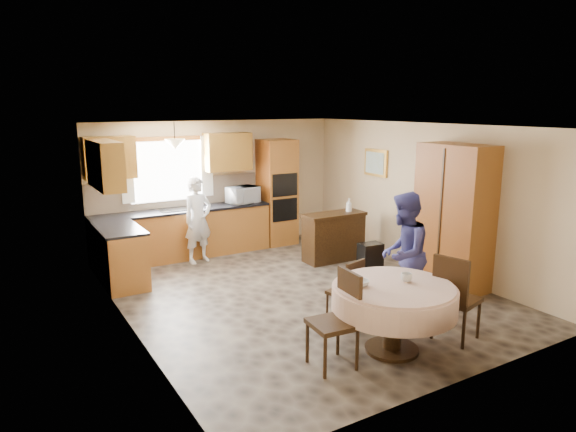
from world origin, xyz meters
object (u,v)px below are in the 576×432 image
at_px(cupboard, 454,217).
at_px(person_dining, 403,254).
at_px(sideboard, 334,238).
at_px(person_sink, 198,220).
at_px(chair_back, 349,288).
at_px(dining_table, 394,300).
at_px(chair_left, 339,314).
at_px(chair_right, 454,294).
at_px(oven_tower, 277,192).

height_order(cupboard, person_dining, cupboard).
distance_m(sideboard, person_sink, 2.47).
distance_m(person_sink, person_dining, 3.93).
bearing_deg(sideboard, cupboard, -68.01).
relative_size(cupboard, chair_back, 2.60).
relative_size(chair_back, person_sink, 0.55).
relative_size(sideboard, dining_table, 0.82).
distance_m(dining_table, chair_left, 0.72).
xyz_separation_m(chair_right, person_dining, (0.07, 0.96, 0.24)).
distance_m(cupboard, person_sink, 4.36).
height_order(sideboard, person_sink, person_sink).
height_order(chair_right, person_dining, person_dining).
bearing_deg(person_dining, chair_left, -8.86).
height_order(oven_tower, chair_left, oven_tower).
bearing_deg(oven_tower, cupboard, -73.49).
relative_size(dining_table, person_dining, 0.84).
bearing_deg(person_dining, person_sink, -100.74).
bearing_deg(person_sink, sideboard, -43.11).
bearing_deg(sideboard, chair_right, -100.81).
bearing_deg(sideboard, oven_tower, 101.22).
bearing_deg(chair_right, oven_tower, -20.15).
height_order(chair_back, person_sink, person_sink).
relative_size(chair_left, chair_right, 0.99).
height_order(dining_table, chair_right, chair_right).
relative_size(cupboard, dining_table, 1.58).
height_order(oven_tower, person_dining, oven_tower).
xyz_separation_m(dining_table, chair_right, (0.80, -0.17, -0.03)).
xyz_separation_m(sideboard, cupboard, (0.78, -2.04, 0.70)).
xyz_separation_m(oven_tower, person_dining, (-0.35, -4.03, -0.22)).
bearing_deg(person_sink, dining_table, -96.33).
xyz_separation_m(cupboard, chair_left, (-3.01, -1.15, -0.53)).
distance_m(chair_back, chair_right, 1.30).
xyz_separation_m(person_sink, person_dining, (1.51, -3.62, 0.06)).
bearing_deg(chair_right, chair_left, 66.12).
bearing_deg(cupboard, person_sink, 132.50).
bearing_deg(person_sink, chair_back, -93.45).
bearing_deg(person_sink, chair_right, -87.19).
distance_m(chair_left, chair_right, 1.53).
height_order(cupboard, chair_left, cupboard).
distance_m(chair_left, person_sink, 4.35).
height_order(sideboard, dining_table, sideboard).
distance_m(oven_tower, chair_back, 4.13).
relative_size(sideboard, chair_back, 1.35).
relative_size(chair_right, person_dining, 0.64).
height_order(chair_left, chair_back, chair_left).
distance_m(oven_tower, dining_table, 4.99).
xyz_separation_m(cupboard, chair_right, (-1.49, -1.38, -0.52)).
bearing_deg(cupboard, chair_right, -137.35).
height_order(oven_tower, chair_right, oven_tower).
height_order(sideboard, chair_right, chair_right).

